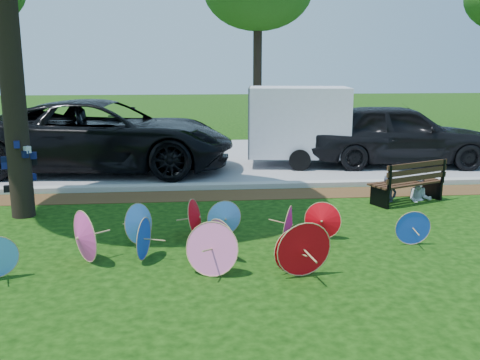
{
  "coord_description": "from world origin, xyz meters",
  "views": [
    {
      "loc": [
        -0.37,
        -7.24,
        2.93
      ],
      "look_at": [
        0.5,
        2.0,
        0.9
      ],
      "focal_mm": 40.0,
      "sensor_mm": 36.0,
      "label": 1
    }
  ],
  "objects_px": {
    "black_van": "(105,136)",
    "person_right": "(421,177)",
    "parasol_pile": "(212,235)",
    "dark_pickup": "(397,134)",
    "park_bench": "(406,181)",
    "cargo_trailer": "(299,121)",
    "person_left": "(390,177)"
  },
  "relations": [
    {
      "from": "park_bench",
      "to": "dark_pickup",
      "type": "bearing_deg",
      "value": 48.26
    },
    {
      "from": "black_van",
      "to": "person_right",
      "type": "xyz_separation_m",
      "value": [
        7.29,
        -4.05,
        -0.45
      ]
    },
    {
      "from": "parasol_pile",
      "to": "cargo_trailer",
      "type": "xyz_separation_m",
      "value": [
        2.84,
        7.43,
        0.93
      ]
    },
    {
      "from": "dark_pickup",
      "to": "person_right",
      "type": "relative_size",
      "value": 5.06
    },
    {
      "from": "parasol_pile",
      "to": "person_left",
      "type": "relative_size",
      "value": 6.33
    },
    {
      "from": "black_van",
      "to": "cargo_trailer",
      "type": "bearing_deg",
      "value": -80.11
    },
    {
      "from": "cargo_trailer",
      "to": "park_bench",
      "type": "relative_size",
      "value": 1.62
    },
    {
      "from": "black_van",
      "to": "person_left",
      "type": "height_order",
      "value": "black_van"
    },
    {
      "from": "person_left",
      "to": "black_van",
      "type": "bearing_deg",
      "value": 130.94
    },
    {
      "from": "black_van",
      "to": "person_left",
      "type": "bearing_deg",
      "value": -115.28
    },
    {
      "from": "dark_pickup",
      "to": "cargo_trailer",
      "type": "bearing_deg",
      "value": 89.62
    },
    {
      "from": "dark_pickup",
      "to": "person_right",
      "type": "height_order",
      "value": "dark_pickup"
    },
    {
      "from": "parasol_pile",
      "to": "park_bench",
      "type": "relative_size",
      "value": 4.04
    },
    {
      "from": "dark_pickup",
      "to": "cargo_trailer",
      "type": "distance_m",
      "value": 2.91
    },
    {
      "from": "person_left",
      "to": "person_right",
      "type": "relative_size",
      "value": 1.05
    },
    {
      "from": "black_van",
      "to": "dark_pickup",
      "type": "relative_size",
      "value": 1.32
    },
    {
      "from": "person_right",
      "to": "parasol_pile",
      "type": "bearing_deg",
      "value": -124.94
    },
    {
      "from": "parasol_pile",
      "to": "person_left",
      "type": "distance_m",
      "value": 4.99
    },
    {
      "from": "dark_pickup",
      "to": "park_bench",
      "type": "distance_m",
      "value": 4.42
    },
    {
      "from": "dark_pickup",
      "to": "person_right",
      "type": "xyz_separation_m",
      "value": [
        -1.06,
        -4.11,
        -0.38
      ]
    },
    {
      "from": "cargo_trailer",
      "to": "person_left",
      "type": "distance_m",
      "value": 4.59
    },
    {
      "from": "parasol_pile",
      "to": "black_van",
      "type": "bearing_deg",
      "value": 110.45
    },
    {
      "from": "person_right",
      "to": "black_van",
      "type": "bearing_deg",
      "value": 172.9
    },
    {
      "from": "parasol_pile",
      "to": "dark_pickup",
      "type": "distance_m",
      "value": 9.17
    },
    {
      "from": "black_van",
      "to": "park_bench",
      "type": "xyz_separation_m",
      "value": [
        6.94,
        -4.1,
        -0.53
      ]
    },
    {
      "from": "parasol_pile",
      "to": "cargo_trailer",
      "type": "relative_size",
      "value": 2.48
    },
    {
      "from": "parasol_pile",
      "to": "park_bench",
      "type": "bearing_deg",
      "value": 34.77
    },
    {
      "from": "cargo_trailer",
      "to": "person_right",
      "type": "height_order",
      "value": "cargo_trailer"
    },
    {
      "from": "cargo_trailer",
      "to": "person_right",
      "type": "relative_size",
      "value": 2.67
    },
    {
      "from": "parasol_pile",
      "to": "park_bench",
      "type": "height_order",
      "value": "park_bench"
    },
    {
      "from": "parasol_pile",
      "to": "dark_pickup",
      "type": "relative_size",
      "value": 1.31
    },
    {
      "from": "black_van",
      "to": "dark_pickup",
      "type": "distance_m",
      "value": 8.36
    }
  ]
}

